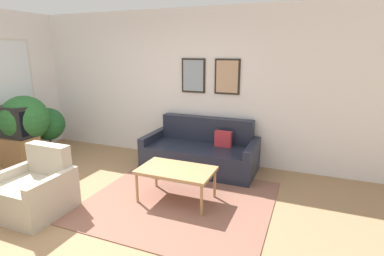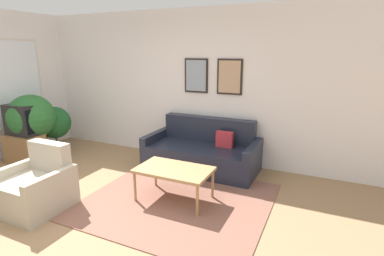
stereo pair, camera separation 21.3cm
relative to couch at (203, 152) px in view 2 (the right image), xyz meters
The scene contains 11 objects.
ground_plane 2.39m from the couch, 107.29° to the right, with size 16.00×16.00×0.00m, color #997551.
area_rug 1.28m from the couch, 83.05° to the right, with size 2.40×2.17×0.01m.
wall_back 1.35m from the couch, 146.33° to the left, with size 8.00×0.09×2.70m.
couch is the anchor object (origin of this frame).
coffee_table 1.22m from the couch, 85.50° to the right, with size 1.00×0.60×0.46m.
tv_stand 3.21m from the couch, 159.93° to the right, with size 0.64×0.42×0.52m.
tv 3.25m from the couch, 159.91° to the right, with size 0.60×0.28×0.54m.
armchair 2.57m from the couch, 123.38° to the right, with size 0.79×0.76×0.82m.
potted_plant_tall 3.18m from the couch, 163.33° to the right, with size 0.82×0.82×1.22m.
potted_plant_by_window 3.05m from the couch, behind, with size 0.62×0.62×0.92m.
potted_plant_small 3.24m from the couch, 169.03° to the right, with size 0.45×0.45×0.74m.
Camera 2 is at (2.59, -2.22, 1.98)m, focal length 28.00 mm.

